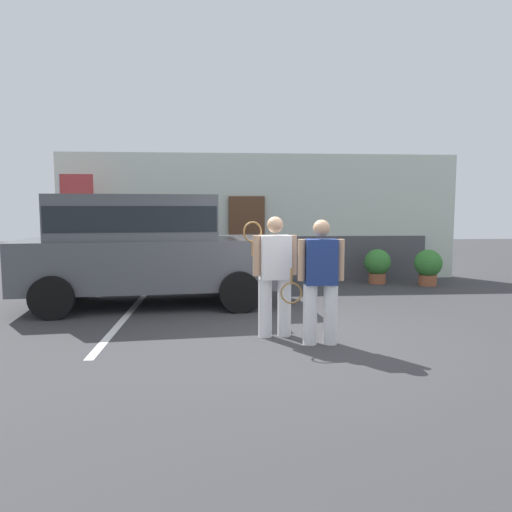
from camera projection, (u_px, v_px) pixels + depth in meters
ground_plane at (296, 340)px, 6.58m from camera, size 40.00×40.00×0.00m
parking_stripe_0 at (125, 318)px, 7.88m from camera, size 0.12×4.40×0.01m
house_frontage at (261, 221)px, 12.05m from camera, size 10.02×0.40×3.16m
parked_suv at (145, 244)px, 8.87m from camera, size 4.76×2.51×2.05m
tennis_player_man at (275, 274)px, 6.69m from camera, size 0.77×0.31×1.70m
tennis_player_woman at (320, 280)px, 6.31m from camera, size 0.88×0.27×1.67m
potted_plant_by_porch at (377, 264)px, 11.43m from camera, size 0.63×0.63×0.83m
potted_plant_secondary at (428, 265)px, 11.15m from camera, size 0.64×0.64×0.84m
flag_pole at (69, 207)px, 10.87m from camera, size 0.80×0.05×2.63m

